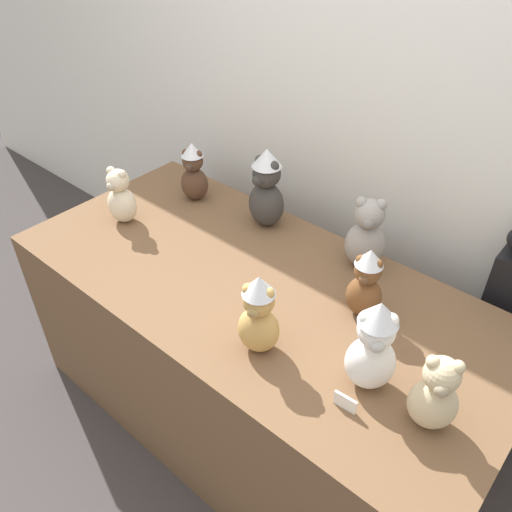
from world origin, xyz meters
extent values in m
plane|color=#3D3838|center=(0.00, 0.00, 0.00)|extent=(10.00, 10.00, 0.00)
cube|color=white|center=(0.00, 0.94, 1.30)|extent=(7.00, 0.08, 2.60)
cube|color=brown|center=(0.00, 0.25, 0.40)|extent=(1.89, 0.89, 0.79)
cube|color=black|center=(0.78, 0.82, 0.46)|extent=(0.28, 0.12, 0.93)
ellipsoid|color=beige|center=(-0.69, 0.19, 0.87)|extent=(0.15, 0.13, 0.16)
sphere|color=beige|center=(-0.69, 0.19, 0.98)|extent=(0.09, 0.09, 0.09)
sphere|color=beige|center=(-0.72, 0.19, 1.02)|extent=(0.04, 0.04, 0.04)
sphere|color=beige|center=(-0.66, 0.20, 1.02)|extent=(0.04, 0.04, 0.04)
sphere|color=#ABA08A|center=(-0.68, 0.15, 0.98)|extent=(0.04, 0.04, 0.04)
ellipsoid|color=#383533|center=(-0.22, 0.57, 0.89)|extent=(0.16, 0.14, 0.19)
sphere|color=#383533|center=(-0.22, 0.57, 1.03)|extent=(0.12, 0.12, 0.12)
sphere|color=#383533|center=(-0.25, 0.57, 1.07)|extent=(0.04, 0.04, 0.04)
sphere|color=#383533|center=(-0.18, 0.57, 1.07)|extent=(0.04, 0.04, 0.04)
sphere|color=#32302E|center=(-0.22, 0.52, 1.02)|extent=(0.05, 0.05, 0.05)
cone|color=silver|center=(-0.22, 0.57, 1.10)|extent=(0.12, 0.12, 0.07)
ellipsoid|color=tan|center=(0.21, 0.01, 0.87)|extent=(0.16, 0.15, 0.16)
sphere|color=tan|center=(0.21, 0.01, 0.99)|extent=(0.10, 0.10, 0.10)
sphere|color=tan|center=(0.19, 0.00, 1.03)|extent=(0.04, 0.04, 0.04)
sphere|color=tan|center=(0.24, 0.02, 1.03)|extent=(0.04, 0.04, 0.04)
sphere|color=olive|center=(0.23, -0.02, 0.98)|extent=(0.04, 0.04, 0.04)
cone|color=silver|center=(0.21, 0.01, 1.05)|extent=(0.10, 0.10, 0.06)
ellipsoid|color=brown|center=(0.37, 0.36, 0.86)|extent=(0.14, 0.13, 0.15)
sphere|color=brown|center=(0.37, 0.36, 0.97)|extent=(0.09, 0.09, 0.09)
sphere|color=brown|center=(0.35, 0.36, 1.01)|extent=(0.03, 0.03, 0.03)
sphere|color=brown|center=(0.40, 0.37, 1.01)|extent=(0.03, 0.03, 0.03)
sphere|color=brown|center=(0.38, 0.33, 0.97)|extent=(0.04, 0.04, 0.04)
cone|color=silver|center=(0.37, 0.36, 1.03)|extent=(0.09, 0.09, 0.06)
ellipsoid|color=#4C3323|center=(-0.59, 0.51, 0.87)|extent=(0.16, 0.15, 0.15)
sphere|color=#4C3323|center=(-0.59, 0.51, 0.98)|extent=(0.09, 0.09, 0.09)
sphere|color=#4C3323|center=(-0.62, 0.50, 1.01)|extent=(0.03, 0.03, 0.03)
sphere|color=#4C3323|center=(-0.56, 0.53, 1.01)|extent=(0.03, 0.03, 0.03)
sphere|color=#412E23|center=(-0.57, 0.48, 0.97)|extent=(0.04, 0.04, 0.04)
cone|color=silver|center=(-0.59, 0.51, 1.03)|extent=(0.10, 0.10, 0.06)
ellipsoid|color=gray|center=(0.24, 0.59, 0.88)|extent=(0.19, 0.18, 0.18)
sphere|color=gray|center=(0.24, 0.59, 1.02)|extent=(0.11, 0.11, 0.11)
sphere|color=gray|center=(0.21, 0.58, 1.06)|extent=(0.04, 0.04, 0.04)
sphere|color=gray|center=(0.27, 0.61, 1.06)|extent=(0.04, 0.04, 0.04)
sphere|color=slate|center=(0.26, 0.55, 1.01)|extent=(0.05, 0.05, 0.05)
ellipsoid|color=#CCB78E|center=(0.74, 0.11, 0.87)|extent=(0.16, 0.16, 0.16)
sphere|color=#CCB78E|center=(0.74, 0.11, 0.99)|extent=(0.10, 0.10, 0.10)
sphere|color=#CCB78E|center=(0.71, 0.10, 1.03)|extent=(0.04, 0.04, 0.04)
sphere|color=#CCB78E|center=(0.77, 0.12, 1.03)|extent=(0.04, 0.04, 0.04)
sphere|color=#9D8E71|center=(0.76, 0.07, 0.98)|extent=(0.04, 0.04, 0.04)
ellipsoid|color=white|center=(0.54, 0.12, 0.88)|extent=(0.19, 0.18, 0.18)
sphere|color=white|center=(0.54, 0.12, 1.01)|extent=(0.11, 0.11, 0.11)
sphere|color=white|center=(0.52, 0.10, 1.05)|extent=(0.04, 0.04, 0.04)
sphere|color=white|center=(0.57, 0.13, 1.05)|extent=(0.04, 0.04, 0.04)
sphere|color=#B4B3AF|center=(0.57, 0.08, 1.00)|extent=(0.04, 0.04, 0.04)
cone|color=silver|center=(0.54, 0.12, 1.07)|extent=(0.11, 0.11, 0.07)
cube|color=white|center=(0.54, 0.00, 0.82)|extent=(0.07, 0.01, 0.05)
camera|label=1|loc=(0.94, -0.84, 2.02)|focal=36.36mm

